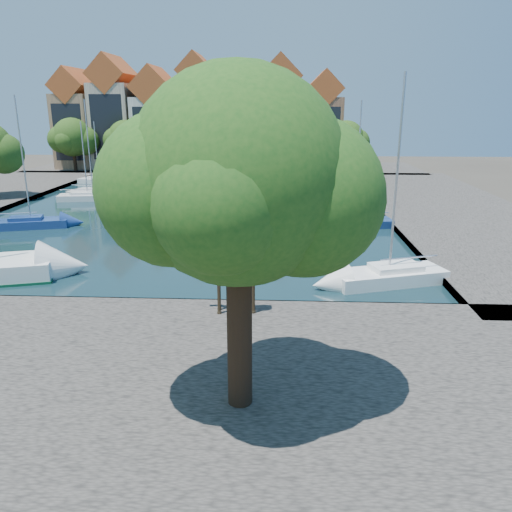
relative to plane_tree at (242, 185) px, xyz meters
The scene contains 28 objects.
ground 14.07m from the plane_tree, 130.22° to the left, with size 160.00×160.00×0.00m, color #38332B.
water_basin 34.72m from the plane_tree, 102.99° to the left, with size 38.00×50.00×0.08m, color black.
near_quay 10.82m from the plane_tree, 165.24° to the left, with size 50.00×14.00×0.50m, color #544F49.
far_quay 65.87m from the plane_tree, 96.68° to the left, with size 60.00×16.00×0.50m, color #544F49.
right_quay 38.04m from the plane_tree, 62.22° to the left, with size 14.00×52.00×0.50m, color #544F49.
plane_tree is the anchor object (origin of this frame).
townhouse_west_end 71.84m from the plane_tree, 115.22° to the left, with size 5.44×9.18×14.93m.
townhouse_west_mid 69.50m from the plane_tree, 110.74° to the left, with size 5.94×9.18×16.79m.
townhouse_west_inner 67.47m from the plane_tree, 105.57° to the left, with size 6.43×9.18×15.15m.
townhouse_center 66.03m from the plane_tree, 100.13° to the left, with size 5.44×9.18×16.93m.
townhouse_east_inner 65.24m from the plane_tree, 94.94° to the left, with size 5.94×9.18×15.79m.
townhouse_east_mid 65.00m from the plane_tree, 89.22° to the left, with size 6.43×9.18×16.65m.
townhouse_east_end 65.41m from the plane_tree, 83.52° to the left, with size 5.44×9.18×14.43m.
far_tree_far_west 66.46m from the plane_tree, 116.38° to the left, with size 7.28×5.60×7.68m.
far_tree_west 63.33m from the plane_tree, 109.89° to the left, with size 6.76×5.20×7.36m.
far_tree_mid_west 61.06m from the plane_tree, 102.79° to the left, with size 7.80×6.00×8.00m.
far_tree_mid_east 59.81m from the plane_tree, 95.30° to the left, with size 7.02×5.40×7.52m.
far_tree_east 59.60m from the plane_tree, 87.60° to the left, with size 7.54×5.80×7.84m.
far_tree_far_east 60.47m from the plane_tree, 80.01° to the left, with size 6.76×5.20×7.36m.
giraffe_statue 8.90m from the plane_tree, 98.57° to the left, with size 3.55×0.75×5.06m.
sailboat_left_b 32.75m from the plane_tree, 127.83° to the left, with size 6.14×3.57×10.58m.
sailboat_left_c 43.28m from the plane_tree, 117.35° to the left, with size 6.34×3.17×8.21m.
sailboat_left_d 44.65m from the plane_tree, 116.42° to the left, with size 5.82×3.02×10.42m.
sailboat_left_e 55.13m from the plane_tree, 114.44° to the left, with size 5.51×2.79×7.84m.
sailboat_right_a 16.51m from the plane_tree, 60.41° to the left, with size 6.85×4.13×11.46m.
sailboat_right_b 28.86m from the plane_tree, 74.69° to the left, with size 6.42×2.94×10.19m.
sailboat_right_c 32.39m from the plane_tree, 82.03° to the left, with size 5.90×3.69×9.61m.
sailboat_right_d 53.78m from the plane_tree, 82.04° to the left, with size 5.77×3.50×9.43m.
Camera 1 is at (8.73, -23.32, 9.87)m, focal length 35.00 mm.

